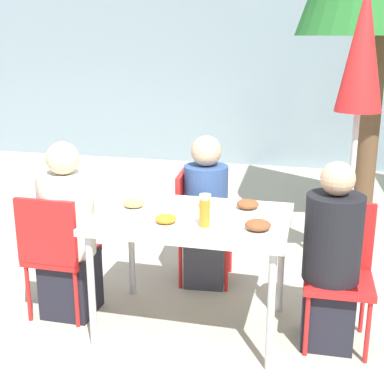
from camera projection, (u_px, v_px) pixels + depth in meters
The scene contains 17 objects.
ground_plane at pixel (192, 327), 3.46m from camera, with size 24.00×24.00×0.00m, color #B2A893.
building_facade at pixel (273, 59), 7.43m from camera, with size 10.00×0.20×3.00m.
dining_table at pixel (192, 226), 3.27m from camera, with size 1.18×0.81×0.76m.
chair_left at pixel (55, 248), 3.45m from camera, with size 0.40×0.40×0.85m.
person_left at pixel (68, 236), 3.50m from camera, with size 0.36×0.36×1.18m.
chair_right at pixel (339, 264), 3.22m from camera, with size 0.41×0.41×0.85m.
person_right at pixel (331, 262), 3.14m from camera, with size 0.33×0.33×1.14m.
chair_far at pixel (196, 219), 4.01m from camera, with size 0.43×0.43×0.85m.
person_far at pixel (206, 215), 3.93m from camera, with size 0.32×0.32×1.13m.
closed_umbrella at pixel (361, 66), 3.72m from camera, with size 0.36×0.36×2.18m.
plate_0 at pixel (134, 206), 3.36m from camera, with size 0.24×0.24×0.07m.
plate_1 at pixel (258, 228), 2.97m from camera, with size 0.27×0.27×0.07m.
plate_2 at pixel (248, 206), 3.34m from camera, with size 0.26×0.26×0.07m.
plate_3 at pixel (166, 221), 3.08m from camera, with size 0.23×0.23×0.06m.
bottle at pixel (205, 212), 3.04m from camera, with size 0.06×0.06×0.18m.
drinking_cup at pixel (205, 201), 3.39m from camera, with size 0.08×0.08×0.09m.
salad_bowl at pixel (118, 221), 3.07m from camera, with size 0.20×0.20×0.06m.
Camera 1 is at (0.74, -2.99, 1.81)m, focal length 50.00 mm.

